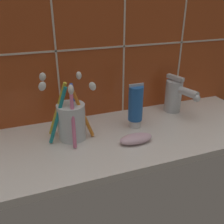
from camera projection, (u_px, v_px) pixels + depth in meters
sink_counter at (136, 135)px, 69.45cm from camera, size 79.11×29.88×2.00cm
tile_wall_backsplash at (117, 20)px, 69.94cm from camera, size 89.11×1.72×59.83cm
toothbrush_cup at (71, 119)px, 64.18cm from camera, size 14.30×12.95×17.58cm
toothpaste_tube at (136, 106)px, 69.44cm from camera, size 4.25×4.05×12.91cm
sink_faucet at (176, 95)px, 78.78cm from camera, size 6.12×12.40×11.77cm
soap_bar at (136, 139)px, 63.71cm from camera, size 8.85×4.12×2.28cm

